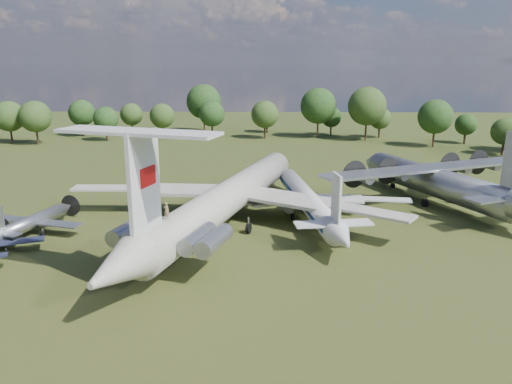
# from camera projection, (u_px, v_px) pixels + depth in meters

# --- Properties ---
(ground) EXTENTS (300.00, 300.00, 0.00)m
(ground) POSITION_uv_depth(u_px,v_px,m) (199.00, 231.00, 62.28)
(ground) COLOR #1E3B13
(ground) RESTS_ON ground
(il62_airliner) EXTENTS (61.25, 70.37, 5.84)m
(il62_airliner) POSITION_uv_depth(u_px,v_px,m) (229.00, 203.00, 63.78)
(il62_airliner) COLOR beige
(il62_airliner) RESTS_ON ground
(tu104_jet) EXTENTS (33.90, 41.84, 3.80)m
(tu104_jet) POSITION_uv_depth(u_px,v_px,m) (308.00, 204.00, 67.14)
(tu104_jet) COLOR silver
(tu104_jet) RESTS_ON ground
(an12_transport) EXTENTS (49.48, 51.71, 5.34)m
(an12_transport) POSITION_uv_depth(u_px,v_px,m) (435.00, 186.00, 73.78)
(an12_transport) COLOR #ADB0B6
(an12_transport) RESTS_ON ground
(small_prop_northwest) EXTENTS (16.10, 19.25, 2.45)m
(small_prop_northwest) POSITION_uv_depth(u_px,v_px,m) (33.00, 225.00, 60.80)
(small_prop_northwest) COLOR #94969B
(small_prop_northwest) RESTS_ON ground
(person_on_il62) EXTENTS (0.64, 0.46, 1.64)m
(person_on_il62) POSITION_uv_depth(u_px,v_px,m) (166.00, 211.00, 47.83)
(person_on_il62) COLOR olive
(person_on_il62) RESTS_ON il62_airliner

